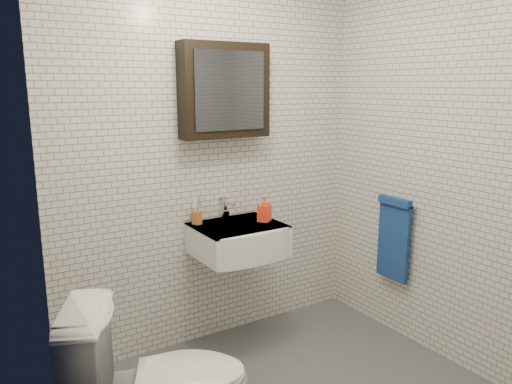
{
  "coord_description": "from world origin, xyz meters",
  "views": [
    {
      "loc": [
        -1.51,
        -1.93,
        1.73
      ],
      "look_at": [
        -0.01,
        0.45,
        1.13
      ],
      "focal_mm": 35.0,
      "sensor_mm": 36.0,
      "label": 1
    }
  ],
  "objects": [
    {
      "name": "towel_rail",
      "position": [
        1.04,
        0.35,
        0.72
      ],
      "size": [
        0.09,
        0.3,
        0.58
      ],
      "color": "silver",
      "rests_on": "room_shell"
    },
    {
      "name": "washbasin",
      "position": [
        0.05,
        0.73,
        0.76
      ],
      "size": [
        0.55,
        0.5,
        0.2
      ],
      "color": "white",
      "rests_on": "room_shell"
    },
    {
      "name": "faucet",
      "position": [
        0.05,
        0.93,
        0.92
      ],
      "size": [
        0.06,
        0.2,
        0.15
      ],
      "color": "silver",
      "rests_on": "washbasin"
    },
    {
      "name": "toothbrush_cup",
      "position": [
        -0.16,
        0.93,
        0.9
      ],
      "size": [
        0.08,
        0.08,
        0.19
      ],
      "rotation": [
        0.0,
        0.0,
        -0.16
      ],
      "color": "#9D6027",
      "rests_on": "washbasin"
    },
    {
      "name": "room_shell",
      "position": [
        0.0,
        0.0,
        1.47
      ],
      "size": [
        2.22,
        2.02,
        2.51
      ],
      "color": "silver",
      "rests_on": "ground"
    },
    {
      "name": "mirror_cabinet",
      "position": [
        0.05,
        0.93,
        1.7
      ],
      "size": [
        0.6,
        0.15,
        0.6
      ],
      "color": "black",
      "rests_on": "room_shell"
    },
    {
      "name": "soap_bottle",
      "position": [
        0.24,
        0.75,
        0.93
      ],
      "size": [
        0.11,
        0.11,
        0.17
      ],
      "primitive_type": "imported",
      "rotation": [
        0.0,
        0.0,
        0.59
      ],
      "color": "orange",
      "rests_on": "washbasin"
    }
  ]
}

